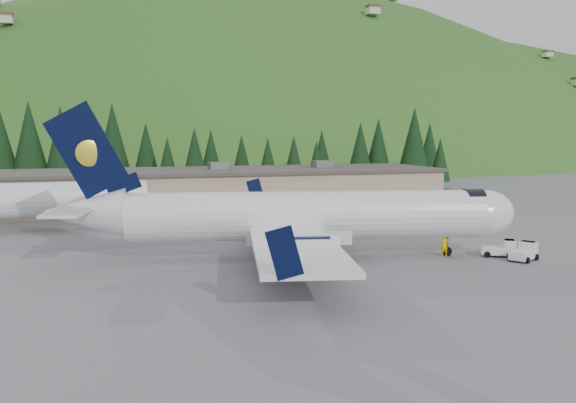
{
  "coord_description": "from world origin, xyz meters",
  "views": [
    {
      "loc": [
        -16.76,
        -47.95,
        10.06
      ],
      "look_at": [
        0.0,
        6.0,
        4.0
      ],
      "focal_mm": 40.0,
      "sensor_mm": 36.0,
      "label": 1
    }
  ],
  "objects_px": {
    "second_airliner": "(6,200)",
    "ramp_worker": "(444,245)",
    "airliner": "(297,218)",
    "baggage_tug_a": "(525,252)",
    "terminal_building": "(182,189)",
    "baggage_tug_b": "(501,249)"
  },
  "relations": [
    {
      "from": "second_airliner",
      "to": "ramp_worker",
      "type": "xyz_separation_m",
      "value": [
        35.67,
        -24.42,
        -2.37
      ]
    },
    {
      "from": "second_airliner",
      "to": "baggage_tug_a",
      "type": "height_order",
      "value": "second_airliner"
    },
    {
      "from": "airliner",
      "to": "baggage_tug_a",
      "type": "xyz_separation_m",
      "value": [
        17.1,
        -5.95,
        -2.69
      ]
    },
    {
      "from": "baggage_tug_b",
      "to": "airliner",
      "type": "bearing_deg",
      "value": -164.58
    },
    {
      "from": "baggage_tug_b",
      "to": "baggage_tug_a",
      "type": "bearing_deg",
      "value": -36.62
    },
    {
      "from": "second_airliner",
      "to": "baggage_tug_b",
      "type": "distance_m",
      "value": 47.8
    },
    {
      "from": "airliner",
      "to": "baggage_tug_b",
      "type": "bearing_deg",
      "value": -2.1
    },
    {
      "from": "baggage_tug_b",
      "to": "ramp_worker",
      "type": "height_order",
      "value": "ramp_worker"
    },
    {
      "from": "ramp_worker",
      "to": "baggage_tug_b",
      "type": "bearing_deg",
      "value": 163.64
    },
    {
      "from": "airliner",
      "to": "second_airliner",
      "type": "bearing_deg",
      "value": 149.55
    },
    {
      "from": "second_airliner",
      "to": "ramp_worker",
      "type": "bearing_deg",
      "value": -34.4
    },
    {
      "from": "baggage_tug_a",
      "to": "baggage_tug_b",
      "type": "bearing_deg",
      "value": 83.48
    },
    {
      "from": "airliner",
      "to": "second_airliner",
      "type": "relative_size",
      "value": 1.36
    },
    {
      "from": "baggage_tug_a",
      "to": "ramp_worker",
      "type": "relative_size",
      "value": 1.58
    },
    {
      "from": "second_airliner",
      "to": "baggage_tug_a",
      "type": "xyz_separation_m",
      "value": [
        40.95,
        -27.72,
        -2.68
      ]
    },
    {
      "from": "baggage_tug_a",
      "to": "terminal_building",
      "type": "relative_size",
      "value": 0.04
    },
    {
      "from": "baggage_tug_b",
      "to": "ramp_worker",
      "type": "relative_size",
      "value": 1.55
    },
    {
      "from": "airliner",
      "to": "baggage_tug_b",
      "type": "xyz_separation_m",
      "value": [
        16.27,
        -4.07,
        -2.7
      ]
    },
    {
      "from": "baggage_tug_a",
      "to": "ramp_worker",
      "type": "height_order",
      "value": "ramp_worker"
    },
    {
      "from": "baggage_tug_a",
      "to": "baggage_tug_b",
      "type": "distance_m",
      "value": 2.06
    },
    {
      "from": "airliner",
      "to": "terminal_building",
      "type": "bearing_deg",
      "value": 107.89
    },
    {
      "from": "airliner",
      "to": "ramp_worker",
      "type": "distance_m",
      "value": 12.34
    }
  ]
}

